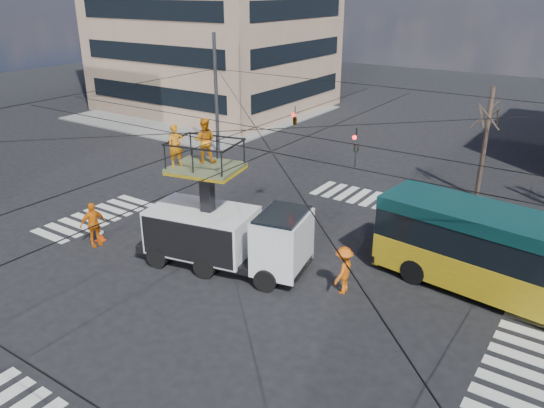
{
  "coord_description": "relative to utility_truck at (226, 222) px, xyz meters",
  "views": [
    {
      "loc": [
        10.9,
        -15.08,
        10.64
      ],
      "look_at": [
        -0.36,
        1.47,
        2.43
      ],
      "focal_mm": 35.0,
      "sensor_mm": 36.0,
      "label": 1
    }
  ],
  "objects": [
    {
      "name": "tree_a",
      "position": [
        6.41,
        13.71,
        2.63
      ],
      "size": [
        2.0,
        2.0,
        6.0
      ],
      "color": "#382B21",
      "rests_on": "ground"
    },
    {
      "name": "city_bus",
      "position": [
        10.99,
        3.69,
        -0.28
      ],
      "size": [
        12.05,
        3.93,
        3.2
      ],
      "rotation": [
        0.0,
        0.0,
        -0.11
      ],
      "color": "yellow",
      "rests_on": "ground"
    },
    {
      "name": "flagger",
      "position": [
        4.83,
        0.85,
        -1.07
      ],
      "size": [
        0.75,
        1.24,
        1.87
      ],
      "primitive_type": "imported",
      "rotation": [
        0.0,
        0.0,
        -1.52
      ],
      "color": "#D0550D",
      "rests_on": "ground"
    },
    {
      "name": "worker_ground",
      "position": [
        -6.04,
        -1.82,
        -0.99
      ],
      "size": [
        0.77,
        1.27,
        2.03
      ],
      "primitive_type": "imported",
      "rotation": [
        0.0,
        0.0,
        1.33
      ],
      "color": "orange",
      "rests_on": "ground"
    },
    {
      "name": "traffic_cone",
      "position": [
        -6.25,
        -1.39,
        -1.69
      ],
      "size": [
        0.36,
        0.36,
        0.62
      ],
      "primitive_type": "cone",
      "color": "#EC4009",
      "rests_on": "ground"
    },
    {
      "name": "crosswalks",
      "position": [
        1.41,
        0.21,
        -1.99
      ],
      "size": [
        22.4,
        22.4,
        0.02
      ],
      "primitive_type": null,
      "color": "silver",
      "rests_on": "ground"
    },
    {
      "name": "ground",
      "position": [
        1.41,
        0.21,
        -2.0
      ],
      "size": [
        120.0,
        120.0,
        0.0
      ],
      "primitive_type": "plane",
      "color": "black",
      "rests_on": "ground"
    },
    {
      "name": "overhead_network",
      "position": [
        1.34,
        0.62,
        2.29
      ],
      "size": [
        24.24,
        24.24,
        8.0
      ],
      "color": "#2D2D30",
      "rests_on": "ground"
    },
    {
      "name": "sidewalk_nw",
      "position": [
        -19.59,
        21.21,
        -1.94
      ],
      "size": [
        18.0,
        18.0,
        0.12
      ],
      "primitive_type": "cube",
      "color": "slate",
      "rests_on": "ground"
    },
    {
      "name": "utility_truck",
      "position": [
        0.0,
        0.0,
        0.0
      ],
      "size": [
        7.32,
        3.77,
        6.0
      ],
      "rotation": [
        0.0,
        0.0,
        0.21
      ],
      "color": "black",
      "rests_on": "ground"
    }
  ]
}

